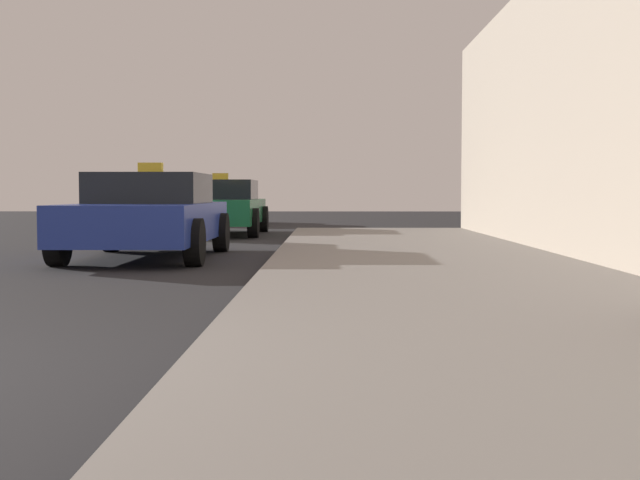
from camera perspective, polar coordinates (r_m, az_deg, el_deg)
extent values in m
cube|color=gray|center=(4.40, 17.27, -8.86)|extent=(4.00, 32.00, 0.15)
cube|color=#233899|center=(13.01, -11.36, 1.20)|extent=(1.82, 4.39, 0.55)
cube|color=black|center=(13.22, -11.19, 3.40)|extent=(1.60, 1.98, 0.45)
cube|color=yellow|center=(13.22, -11.20, 4.72)|extent=(0.36, 0.14, 0.16)
cylinder|color=black|center=(11.47, -8.35, -0.16)|extent=(0.22, 0.64, 0.64)
cylinder|color=black|center=(11.89, -17.06, -0.15)|extent=(0.22, 0.64, 0.64)
cylinder|color=black|center=(14.25, -6.60, 0.50)|extent=(0.22, 0.64, 0.64)
cylinder|color=black|center=(14.59, -13.71, 0.50)|extent=(0.22, 0.64, 0.64)
cube|color=#196638|center=(20.00, -6.71, 1.91)|extent=(1.82, 4.35, 0.55)
cube|color=black|center=(20.21, -6.64, 3.35)|extent=(1.60, 1.96, 0.45)
cube|color=yellow|center=(20.22, -6.65, 4.21)|extent=(0.36, 0.14, 0.16)
cylinder|color=black|center=(18.53, -4.46, 1.13)|extent=(0.22, 0.64, 0.64)
cylinder|color=black|center=(18.78, -10.00, 1.12)|extent=(0.22, 0.64, 0.64)
cylinder|color=black|center=(21.30, -3.80, 1.40)|extent=(0.22, 0.64, 0.64)
cylinder|color=black|center=(21.52, -8.64, 1.39)|extent=(0.22, 0.64, 0.64)
cube|color=#B7B7BF|center=(26.73, -6.61, 2.23)|extent=(1.76, 4.00, 0.55)
cube|color=black|center=(26.92, -6.56, 3.30)|extent=(1.55, 1.80, 0.45)
cylinder|color=black|center=(25.36, -4.99, 1.68)|extent=(0.22, 0.64, 0.64)
cylinder|color=black|center=(25.60, -8.92, 1.67)|extent=(0.22, 0.64, 0.64)
cylinder|color=black|center=(27.91, -4.48, 1.82)|extent=(0.22, 0.64, 0.64)
cylinder|color=black|center=(28.12, -8.06, 1.81)|extent=(0.22, 0.64, 0.64)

